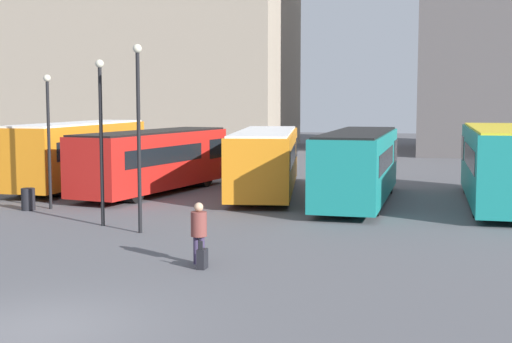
% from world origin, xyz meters
% --- Properties ---
extents(ground_plane, '(160.00, 160.00, 0.00)m').
position_xyz_m(ground_plane, '(0.00, 0.00, 0.00)').
color(ground_plane, '#56565B').
extents(bus_0, '(2.60, 10.16, 3.13)m').
position_xyz_m(bus_0, '(-9.59, 19.71, 1.70)').
color(bus_0, orange).
rests_on(bus_0, ground_plane).
extents(bus_1, '(4.13, 10.13, 2.83)m').
position_xyz_m(bus_1, '(-5.27, 18.71, 1.54)').
color(bus_1, red).
rests_on(bus_1, ground_plane).
extents(bus_2, '(4.29, 11.07, 2.85)m').
position_xyz_m(bus_2, '(-0.34, 19.83, 1.55)').
color(bus_2, orange).
rests_on(bus_2, ground_plane).
extents(bus_3, '(2.56, 10.49, 2.94)m').
position_xyz_m(bus_3, '(4.05, 17.93, 1.60)').
color(bus_3, '#19847F').
rests_on(bus_3, ground_plane).
extents(bus_4, '(2.57, 11.03, 3.14)m').
position_xyz_m(bus_4, '(9.59, 18.58, 1.71)').
color(bus_4, '#19847F').
rests_on(bus_4, ground_plane).
extents(traveler, '(0.42, 0.42, 1.61)m').
position_xyz_m(traveler, '(1.25, 5.74, 0.96)').
color(traveler, '#382D4C').
rests_on(traveler, ground_plane).
extents(suitcase, '(0.21, 0.34, 0.73)m').
position_xyz_m(suitcase, '(1.49, 5.28, 0.26)').
color(suitcase, black).
rests_on(suitcase, ground_plane).
extents(lamp_post_0, '(0.28, 0.28, 5.95)m').
position_xyz_m(lamp_post_0, '(-1.97, 9.41, 3.48)').
color(lamp_post_0, black).
rests_on(lamp_post_0, ground_plane).
extents(lamp_post_1, '(0.28, 0.28, 5.55)m').
position_xyz_m(lamp_post_1, '(-3.71, 10.31, 3.27)').
color(lamp_post_1, black).
rests_on(lamp_post_1, ground_plane).
extents(lamp_post_2, '(0.28, 0.28, 5.18)m').
position_xyz_m(lamp_post_2, '(-7.37, 13.23, 3.08)').
color(lamp_post_2, black).
rests_on(lamp_post_2, ground_plane).
extents(trash_bin, '(0.52, 0.52, 0.85)m').
position_xyz_m(trash_bin, '(-8.02, 12.71, 0.42)').
color(trash_bin, black).
rests_on(trash_bin, ground_plane).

